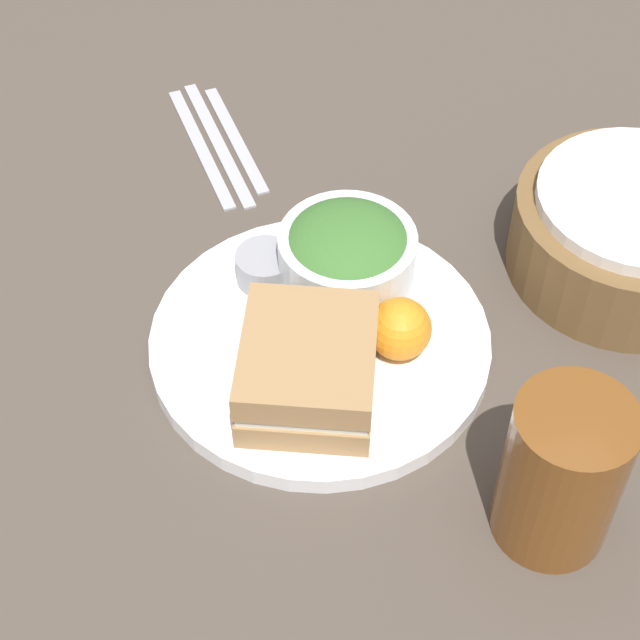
% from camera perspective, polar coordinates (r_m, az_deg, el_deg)
% --- Properties ---
extents(ground_plane, '(4.00, 4.00, 0.00)m').
position_cam_1_polar(ground_plane, '(0.88, 0.00, -1.55)').
color(ground_plane, '#4C4238').
extents(plate, '(0.28, 0.28, 0.02)m').
position_cam_1_polar(plate, '(0.88, 0.00, -1.21)').
color(plate, white).
rests_on(plate, ground_plane).
extents(sandwich, '(0.14, 0.13, 0.06)m').
position_cam_1_polar(sandwich, '(0.81, -0.64, -2.57)').
color(sandwich, '#A37A4C').
rests_on(sandwich, plate).
extents(salad_bowl, '(0.11, 0.11, 0.07)m').
position_cam_1_polar(salad_bowl, '(0.88, 1.47, 3.49)').
color(salad_bowl, white).
rests_on(salad_bowl, plate).
extents(dressing_cup, '(0.05, 0.05, 0.03)m').
position_cam_1_polar(dressing_cup, '(0.90, -2.95, 2.83)').
color(dressing_cup, '#99999E').
rests_on(dressing_cup, plate).
extents(orange_wedge, '(0.05, 0.05, 0.05)m').
position_cam_1_polar(orange_wedge, '(0.84, 4.28, -0.48)').
color(orange_wedge, orange).
rests_on(orange_wedge, plate).
extents(drink_glass, '(0.08, 0.08, 0.13)m').
position_cam_1_polar(drink_glass, '(0.75, 12.77, -7.98)').
color(drink_glass, brown).
rests_on(drink_glass, ground_plane).
extents(bread_basket, '(0.20, 0.20, 0.09)m').
position_cam_1_polar(bread_basket, '(0.95, 16.26, 4.52)').
color(bread_basket, brown).
rests_on(bread_basket, ground_plane).
extents(fork, '(0.19, 0.04, 0.01)m').
position_cam_1_polar(fork, '(1.07, -6.38, 9.18)').
color(fork, '#B2B2B7').
rests_on(fork, ground_plane).
extents(knife, '(0.20, 0.04, 0.01)m').
position_cam_1_polar(knife, '(1.07, -5.45, 9.41)').
color(knife, '#B2B2B7').
rests_on(knife, ground_plane).
extents(spoon, '(0.17, 0.04, 0.01)m').
position_cam_1_polar(spoon, '(1.07, -4.53, 9.64)').
color(spoon, '#B2B2B7').
rests_on(spoon, ground_plane).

